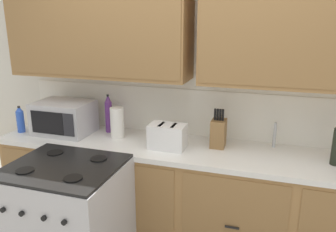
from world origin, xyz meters
TOP-DOWN VIEW (x-y plane):
  - wall_unit at (0.00, 0.50)m, footprint 4.38×0.40m
  - counter_run at (0.00, 0.30)m, footprint 3.21×0.64m
  - stove_range at (-0.72, -0.33)m, footprint 0.76×0.68m
  - microwave at (-1.14, 0.31)m, footprint 0.48×0.37m
  - toaster at (-0.16, 0.24)m, footprint 0.28×0.18m
  - knife_block at (0.21, 0.38)m, footprint 0.11×0.14m
  - sink_faucet at (0.63, 0.51)m, footprint 0.02×0.02m
  - paper_towel_roll at (-0.64, 0.34)m, footprint 0.12×0.12m
  - bottle_violet at (-0.78, 0.46)m, footprint 0.06×0.06m
  - bottle_blue at (-1.52, 0.21)m, footprint 0.07×0.07m

SIDE VIEW (x-z plane):
  - stove_range at x=-0.72m, z-range 0.00..0.95m
  - counter_run at x=0.00m, z-range 0.01..0.93m
  - toaster at x=-0.16m, z-range 0.92..1.11m
  - sink_faucet at x=0.63m, z-range 0.92..1.12m
  - knife_block at x=0.21m, z-range 0.88..1.19m
  - bottle_blue at x=-1.52m, z-range 0.92..1.15m
  - paper_towel_roll at x=-0.64m, z-range 0.92..1.18m
  - microwave at x=-1.14m, z-range 0.92..1.20m
  - bottle_violet at x=-0.78m, z-range 0.92..1.25m
  - wall_unit at x=0.00m, z-range 0.38..2.97m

